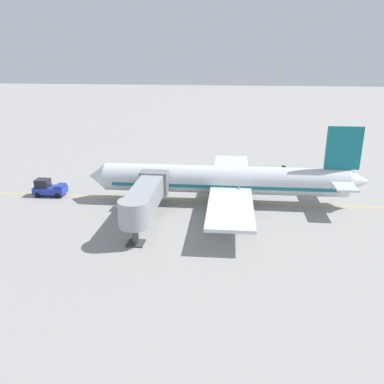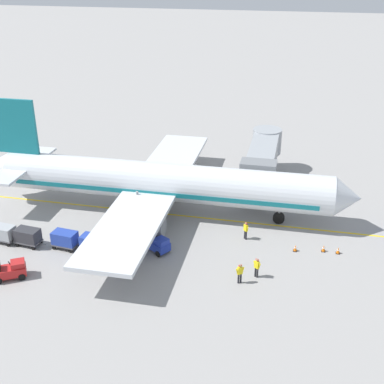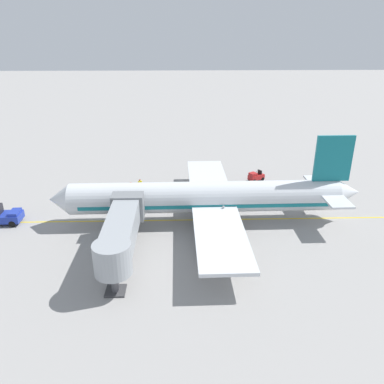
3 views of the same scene
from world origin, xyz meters
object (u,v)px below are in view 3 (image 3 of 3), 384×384
(safety_cone_nose_left, at_px, (87,206))
(baggage_cart_second_in_train, at_px, (247,188))
(ground_crew_marshaller, at_px, (138,203))
(pushback_tractor, at_px, (1,215))
(baggage_tug_lead, at_px, (192,193))
(baggage_cart_tail_end, at_px, (287,187))
(ground_crew_loader, at_px, (131,187))
(baggage_cart_third_in_train, at_px, (270,187))
(parked_airliner, at_px, (207,198))
(baggage_tug_trailing, at_px, (256,176))
(jet_bridge, at_px, (121,231))
(ground_crew_wing_walker, at_px, (140,184))
(safety_cone_nose_right, at_px, (78,206))
(safety_cone_wing_tip, at_px, (105,205))
(baggage_cart_front, at_px, (228,187))

(safety_cone_nose_left, bearing_deg, baggage_cart_second_in_train, -78.92)
(ground_crew_marshaller, bearing_deg, baggage_cart_second_in_train, -71.91)
(pushback_tractor, relative_size, baggage_tug_lead, 1.61)
(baggage_cart_tail_end, height_order, ground_crew_loader, ground_crew_loader)
(ground_crew_loader, distance_m, ground_crew_marshaller, 5.90)
(baggage_cart_third_in_train, bearing_deg, baggage_cart_second_in_train, 94.38)
(parked_airliner, distance_m, ground_crew_loader, 14.00)
(baggage_tug_trailing, height_order, baggage_cart_second_in_train, baggage_tug_trailing)
(jet_bridge, xyz_separation_m, ground_crew_wing_walker, (18.71, 0.08, -2.50))
(jet_bridge, xyz_separation_m, pushback_tractor, (8.60, 15.85, -2.35))
(baggage_cart_tail_end, bearing_deg, ground_crew_loader, 88.64)
(ground_crew_marshaller, bearing_deg, baggage_tug_lead, -63.13)
(baggage_tug_lead, bearing_deg, pushback_tractor, 106.68)
(pushback_tractor, relative_size, ground_crew_loader, 2.63)
(baggage_tug_trailing, bearing_deg, baggage_cart_third_in_train, -166.47)
(pushback_tractor, height_order, ground_crew_marshaller, pushback_tractor)
(pushback_tractor, height_order, baggage_tug_lead, pushback_tractor)
(ground_crew_wing_walker, distance_m, safety_cone_nose_right, 9.81)
(pushback_tractor, xyz_separation_m, baggage_cart_second_in_train, (8.28, -31.24, -0.15))
(baggage_tug_trailing, relative_size, baggage_cart_tail_end, 0.93)
(ground_crew_loader, bearing_deg, baggage_cart_tail_end, -91.36)
(jet_bridge, relative_size, baggage_tug_trailing, 4.76)
(ground_crew_marshaller, bearing_deg, jet_bridge, 178.61)
(baggage_cart_second_in_train, bearing_deg, safety_cone_wing_tip, 101.07)
(baggage_cart_third_in_train, relative_size, ground_crew_wing_walker, 1.75)
(baggage_cart_third_in_train, distance_m, safety_cone_nose_right, 26.93)
(baggage_cart_tail_end, distance_m, ground_crew_wing_walker, 21.35)
(ground_crew_loader, bearing_deg, safety_cone_nose_right, 127.59)
(baggage_tug_lead, relative_size, baggage_tug_trailing, 1.00)
(jet_bridge, distance_m, ground_crew_marshaller, 12.21)
(baggage_cart_front, bearing_deg, safety_cone_wing_tip, 103.12)
(baggage_cart_second_in_train, relative_size, safety_cone_nose_right, 5.01)
(pushback_tractor, distance_m, ground_crew_loader, 17.14)
(jet_bridge, relative_size, baggage_cart_second_in_train, 4.44)
(parked_airliner, bearing_deg, ground_crew_wing_walker, 41.64)
(baggage_tug_lead, xyz_separation_m, ground_crew_marshaller, (-3.66, 7.22, 0.24))
(baggage_cart_second_in_train, height_order, ground_crew_marshaller, ground_crew_marshaller)
(baggage_cart_front, bearing_deg, ground_crew_wing_walker, 82.32)
(baggage_tug_trailing, relative_size, baggage_cart_third_in_train, 0.93)
(pushback_tractor, distance_m, ground_crew_wing_walker, 18.73)
(baggage_cart_tail_end, distance_m, safety_cone_nose_right, 29.31)
(safety_cone_nose_left, relative_size, safety_cone_nose_right, 1.00)
(safety_cone_nose_right, bearing_deg, baggage_cart_tail_end, -81.25)
(parked_airliner, relative_size, safety_cone_wing_tip, 63.12)
(pushback_tractor, xyz_separation_m, baggage_tug_lead, (7.00, -23.36, -0.39))
(baggage_tug_lead, bearing_deg, parked_airliner, -167.92)
(baggage_tug_lead, xyz_separation_m, safety_cone_nose_left, (-3.02, 14.06, -0.42))
(ground_crew_wing_walker, relative_size, safety_cone_wing_tip, 2.86)
(ground_crew_wing_walker, bearing_deg, baggage_tug_lead, -112.27)
(baggage_cart_third_in_train, bearing_deg, baggage_tug_lead, 97.76)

